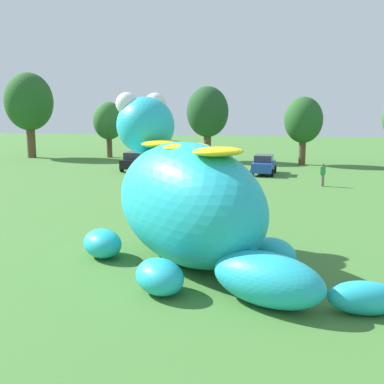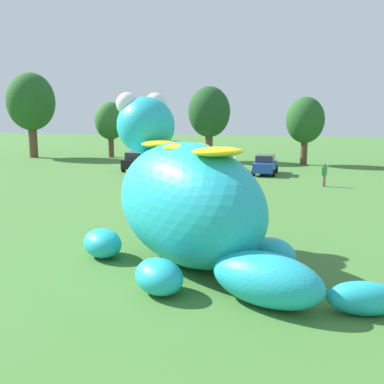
{
  "view_description": "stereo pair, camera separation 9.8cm",
  "coord_description": "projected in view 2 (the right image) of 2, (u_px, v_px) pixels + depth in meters",
  "views": [
    {
      "loc": [
        3.75,
        -17.29,
        5.88
      ],
      "look_at": [
        0.27,
        0.98,
        2.55
      ],
      "focal_mm": 44.86,
      "sensor_mm": 36.0,
      "label": 1
    },
    {
      "loc": [
        3.84,
        -17.27,
        5.88
      ],
      "look_at": [
        0.27,
        0.98,
        2.55
      ],
      "focal_mm": 44.86,
      "sensor_mm": 36.0,
      "label": 2
    }
  ],
  "objects": [
    {
      "name": "tree_mid_left",
      "position": [
        209.0,
        112.0,
        51.37
      ],
      "size": [
        4.5,
        4.5,
        7.99
      ],
      "color": "brown",
      "rests_on": "ground"
    },
    {
      "name": "spectator_near_inflatable",
      "position": [
        324.0,
        175.0,
        35.52
      ],
      "size": [
        0.38,
        0.26,
        1.71
      ],
      "color": "#726656",
      "rests_on": "ground"
    },
    {
      "name": "tree_left",
      "position": [
        110.0,
        121.0,
        55.2
      ],
      "size": [
        3.6,
        3.6,
        6.39
      ],
      "color": "brown",
      "rests_on": "ground"
    },
    {
      "name": "ground_plane",
      "position": [
        180.0,
        261.0,
        18.45
      ],
      "size": [
        160.0,
        160.0,
        0.0
      ],
      "primitive_type": "plane",
      "color": "#427533"
    },
    {
      "name": "tree_centre_left",
      "position": [
        305.0,
        120.0,
        48.09
      ],
      "size": [
        3.85,
        3.85,
        6.83
      ],
      "color": "brown",
      "rests_on": "ground"
    },
    {
      "name": "car_black",
      "position": [
        136.0,
        161.0,
        44.47
      ],
      "size": [
        2.04,
        4.15,
        1.72
      ],
      "color": "black",
      "rests_on": "ground"
    },
    {
      "name": "tree_far_left",
      "position": [
        31.0,
        102.0,
        54.69
      ],
      "size": [
        5.44,
        5.44,
        9.66
      ],
      "color": "brown",
      "rests_on": "ground"
    },
    {
      "name": "spectator_mid_field",
      "position": [
        233.0,
        173.0,
        36.76
      ],
      "size": [
        0.38,
        0.26,
        1.71
      ],
      "color": "black",
      "rests_on": "ground"
    },
    {
      "name": "spectator_by_cars",
      "position": [
        194.0,
        181.0,
        32.68
      ],
      "size": [
        0.38,
        0.26,
        1.71
      ],
      "color": "#726656",
      "rests_on": "ground"
    },
    {
      "name": "car_yellow",
      "position": [
        175.0,
        162.0,
        44.01
      ],
      "size": [
        1.95,
        4.11,
        1.72
      ],
      "color": "yellow",
      "rests_on": "ground"
    },
    {
      "name": "car_white",
      "position": [
        224.0,
        162.0,
        43.43
      ],
      "size": [
        2.0,
        4.13,
        1.72
      ],
      "color": "white",
      "rests_on": "ground"
    },
    {
      "name": "car_blue",
      "position": [
        265.0,
        165.0,
        41.81
      ],
      "size": [
        2.17,
        4.21,
        1.72
      ],
      "color": "#2347B7",
      "rests_on": "ground"
    },
    {
      "name": "giant_inflatable_creature",
      "position": [
        188.0,
        201.0,
        17.95
      ],
      "size": [
        11.55,
        9.72,
        6.47
      ],
      "color": "#23B2C6",
      "rests_on": "ground"
    }
  ]
}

